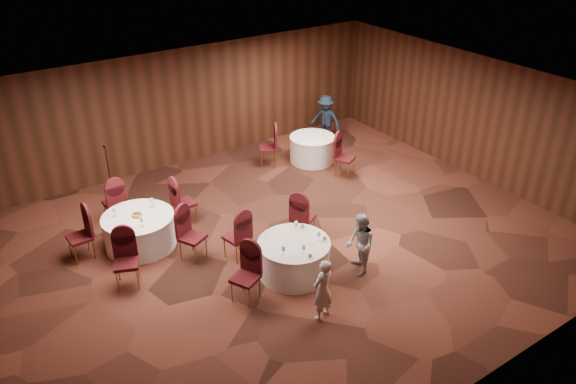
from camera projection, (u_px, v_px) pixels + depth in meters
ground at (286, 242)px, 12.37m from camera, size 12.00×12.00×0.00m
room_shell at (285, 161)px, 11.43m from camera, size 12.00×12.00×12.00m
table_main at (294, 258)px, 11.20m from camera, size 1.45×1.45×0.74m
table_left at (140, 231)px, 12.07m from camera, size 1.53×1.53×0.74m
table_right at (312, 149)px, 15.81m from camera, size 1.27×1.27×0.74m
chairs_main at (263, 242)px, 11.47m from camera, size 2.85×1.96×1.00m
chairs_left at (140, 227)px, 11.97m from camera, size 2.95×3.04×1.00m
chairs_right at (306, 153)px, 15.26m from camera, size 2.04×2.42×1.00m
tabletop_main at (306, 239)px, 10.96m from camera, size 1.08×1.07×0.22m
tabletop_left at (137, 213)px, 11.86m from camera, size 0.88×0.76×0.22m
tabletop_right at (324, 133)px, 15.47m from camera, size 0.08×0.08×0.22m
mic_stand at (111, 186)px, 13.77m from camera, size 0.24×0.24×1.48m
woman_a at (323, 290)px, 9.93m from camera, size 0.50×0.38×1.24m
woman_b at (360, 244)px, 11.11m from camera, size 0.71×0.79×1.32m
man_c at (326, 119)px, 16.76m from camera, size 0.91×1.11×1.49m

